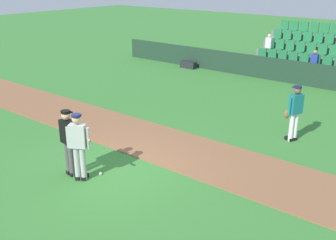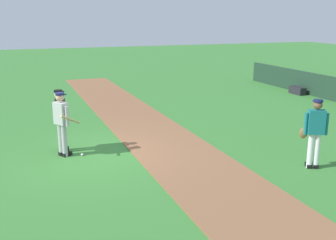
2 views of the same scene
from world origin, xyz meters
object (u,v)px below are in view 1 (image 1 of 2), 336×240
at_px(umpire_home_plate, 69,139).
at_px(runner_teal_jersey, 295,111).
at_px(baseball, 101,174).
at_px(batter_grey_jersey, 79,145).
at_px(equipment_bag, 188,65).

bearing_deg(umpire_home_plate, runner_teal_jersey, 57.81).
bearing_deg(baseball, runner_teal_jersey, 60.46).
relative_size(umpire_home_plate, runner_teal_jersey, 1.00).
xyz_separation_m(umpire_home_plate, runner_teal_jersey, (3.59, 5.70, -0.04)).
height_order(batter_grey_jersey, runner_teal_jersey, same).
height_order(umpire_home_plate, runner_teal_jersey, same).
bearing_deg(baseball, umpire_home_plate, -144.04).
distance_m(batter_grey_jersey, baseball, 1.06).
distance_m(baseball, equipment_bag, 12.62).
xyz_separation_m(batter_grey_jersey, equipment_bag, (-5.21, 11.86, -0.79)).
bearing_deg(batter_grey_jersey, umpire_home_plate, 176.94).
height_order(batter_grey_jersey, baseball, batter_grey_jersey).
distance_m(batter_grey_jersey, runner_teal_jersey, 6.54).
height_order(umpire_home_plate, baseball, umpire_home_plate).
relative_size(batter_grey_jersey, runner_teal_jersey, 1.00).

